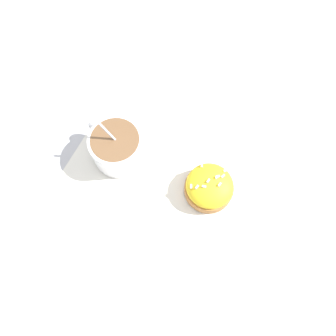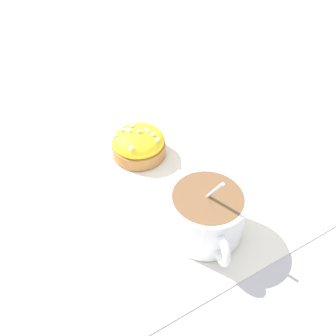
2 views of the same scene
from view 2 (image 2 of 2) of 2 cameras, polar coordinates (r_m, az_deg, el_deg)
ground_plane at (r=0.48m, az=0.64°, el=-3.16°), size 3.00×3.00×0.00m
paper_napkin at (r=0.48m, az=0.64°, el=-3.04°), size 0.38×0.38×0.00m
coffee_cup at (r=0.40m, az=6.70°, el=-7.75°), size 0.12×0.09×0.10m
frosted_pastry at (r=0.52m, az=-5.32°, el=4.21°), size 0.09×0.09×0.05m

